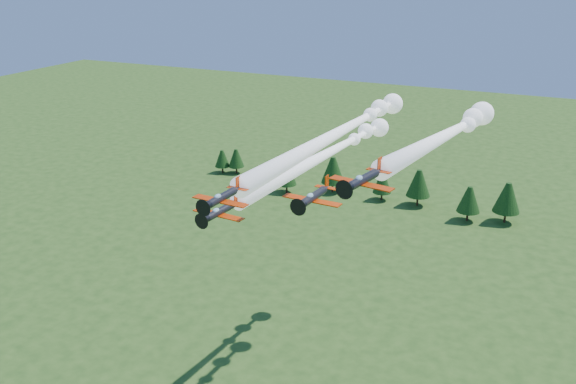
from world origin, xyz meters
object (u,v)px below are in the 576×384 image
at_px(plane_right, 449,133).
at_px(plane_lead, 344,130).
at_px(plane_slot, 313,197).
at_px(plane_left, 330,152).

bearing_deg(plane_right, plane_lead, -175.21).
bearing_deg(plane_right, plane_slot, -127.81).
height_order(plane_lead, plane_slot, plane_lead).
distance_m(plane_lead, plane_slot, 16.12).
xyz_separation_m(plane_lead, plane_right, (16.37, -1.85, 1.67)).
bearing_deg(plane_left, plane_right, -21.44).
bearing_deg(plane_left, plane_slot, -68.11).
bearing_deg(plane_left, plane_lead, -53.20).
bearing_deg(plane_slot, plane_lead, 99.00).
bearing_deg(plane_right, plane_left, 163.61).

